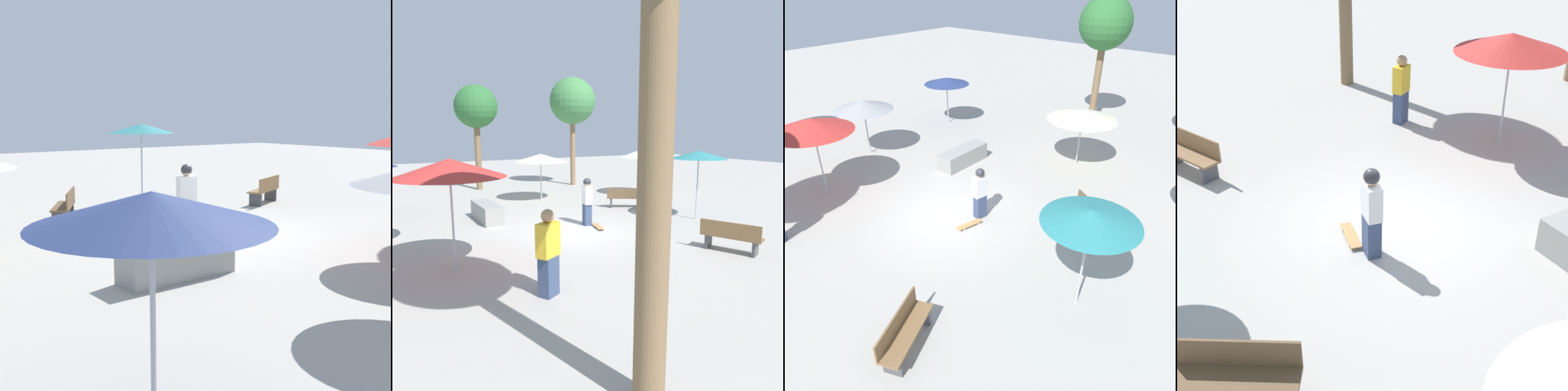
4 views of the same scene
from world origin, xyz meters
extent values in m
plane|color=#ADA8A0|center=(0.00, 0.00, 0.00)|extent=(60.00, 60.00, 0.00)
cube|color=#38476B|center=(-0.59, 0.78, 0.37)|extent=(0.38, 0.30, 0.74)
cube|color=white|center=(-0.59, 0.78, 1.05)|extent=(0.47, 0.31, 0.61)
sphere|color=tan|center=(-0.59, 0.78, 1.47)|extent=(0.24, 0.24, 0.24)
sphere|color=#2D2D33|center=(-0.59, 0.78, 1.50)|extent=(0.27, 0.27, 0.27)
cube|color=#B7844C|center=(-0.01, 0.88, 0.06)|extent=(0.82, 0.37, 0.02)
cylinder|color=silver|center=(0.25, 0.91, 0.03)|extent=(0.06, 0.04, 0.05)
cylinder|color=silver|center=(0.22, 0.74, 0.03)|extent=(0.06, 0.04, 0.05)
cylinder|color=silver|center=(-0.23, 1.02, 0.03)|extent=(0.06, 0.04, 0.05)
cylinder|color=silver|center=(-0.27, 0.85, 0.03)|extent=(0.06, 0.04, 0.05)
cube|color=gray|center=(-2.91, -2.08, 0.32)|extent=(2.09, 0.69, 0.63)
cube|color=#47474C|center=(-2.76, 3.17, 0.20)|extent=(0.38, 0.27, 0.40)
cube|color=#47474C|center=(-2.11, 4.24, 0.20)|extent=(0.38, 0.27, 0.40)
cube|color=brown|center=(-2.44, 3.71, 0.42)|extent=(1.21, 1.59, 0.05)
cube|color=brown|center=(-2.27, 3.60, 0.65)|extent=(0.87, 1.39, 0.40)
cube|color=#47474C|center=(3.31, 2.50, 0.20)|extent=(0.23, 0.40, 0.40)
cube|color=#47474C|center=(4.46, 2.99, 0.20)|extent=(0.23, 0.40, 0.40)
cube|color=olive|center=(3.88, 2.75, 0.42)|extent=(1.64, 1.04, 0.05)
cube|color=olive|center=(3.96, 2.56, 0.65)|extent=(1.48, 0.67, 0.40)
cylinder|color=#B7B7BC|center=(1.73, -4.05, 1.24)|extent=(0.05, 0.05, 2.48)
cone|color=red|center=(1.73, -4.05, 2.42)|extent=(2.53, 2.53, 0.42)
cylinder|color=#B7B7BC|center=(0.61, 4.72, 1.21)|extent=(0.05, 0.05, 2.42)
cone|color=teal|center=(0.61, 4.72, 2.38)|extent=(2.03, 2.03, 0.29)
cylinder|color=#B7B7BC|center=(-4.61, 6.40, 1.10)|extent=(0.05, 0.05, 2.20)
cone|color=white|center=(-4.61, 6.40, 2.13)|extent=(2.58, 2.58, 0.48)
cylinder|color=#B7B7BC|center=(-5.79, 1.22, 1.02)|extent=(0.05, 0.05, 2.03)
cone|color=beige|center=(-5.79, 1.22, 1.98)|extent=(2.55, 2.55, 0.37)
cylinder|color=brown|center=(7.41, -2.85, 2.94)|extent=(0.39, 0.39, 5.87)
cylinder|color=brown|center=(-10.44, -0.52, 2.07)|extent=(0.32, 0.32, 4.15)
sphere|color=#2D6B33|center=(-10.44, -0.52, 4.49)|extent=(2.29, 2.29, 2.29)
cylinder|color=#896B4C|center=(-9.53, 4.82, 2.25)|extent=(0.30, 0.30, 4.51)
sphere|color=#428447|center=(-9.53, 4.82, 4.91)|extent=(2.67, 2.67, 2.67)
cube|color=#38476B|center=(4.02, -2.68, 0.41)|extent=(0.42, 0.46, 0.82)
cube|color=yellow|center=(4.02, -2.68, 1.15)|extent=(0.47, 0.55, 0.68)
sphere|color=tan|center=(4.02, -2.68, 1.63)|extent=(0.27, 0.27, 0.27)
camera|label=1|loc=(-8.17, -9.49, 2.79)|focal=50.00mm
camera|label=2|loc=(10.64, -5.50, 3.26)|focal=35.00mm
camera|label=3|loc=(6.74, 7.12, 6.60)|focal=35.00mm
camera|label=4|loc=(-7.13, 4.45, 5.63)|focal=50.00mm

